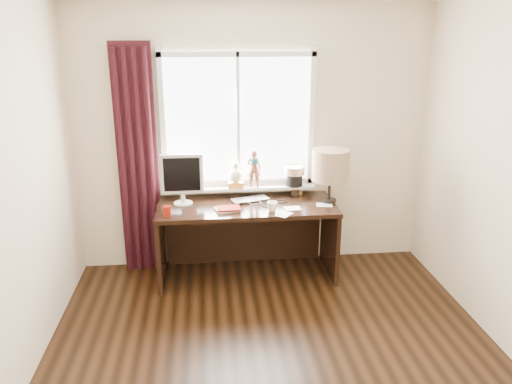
{
  "coord_description": "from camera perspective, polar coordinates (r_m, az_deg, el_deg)",
  "views": [
    {
      "loc": [
        -0.48,
        -2.84,
        2.35
      ],
      "look_at": [
        -0.05,
        1.25,
        1.0
      ],
      "focal_mm": 35.0,
      "sensor_mm": 36.0,
      "label": 1
    }
  ],
  "objects": [
    {
      "name": "window",
      "position": [
        4.91,
        -1.74,
        5.91
      ],
      "size": [
        1.52,
        0.23,
        1.4
      ],
      "color": "white",
      "rests_on": "ground"
    },
    {
      "name": "red_cup",
      "position": [
        4.53,
        -10.13,
        -2.17
      ],
      "size": [
        0.07,
        0.07,
        0.1
      ],
      "primitive_type": "cylinder",
      "color": "maroon",
      "rests_on": "desk"
    },
    {
      "name": "table_lamp",
      "position": [
        4.78,
        8.51,
        2.98
      ],
      "size": [
        0.35,
        0.35,
        0.52
      ],
      "color": "black",
      "rests_on": "desk"
    },
    {
      "name": "floor",
      "position": [
        3.72,
        2.96,
        -21.05
      ],
      "size": [
        3.5,
        4.0,
        0.0
      ],
      "primitive_type": "cube",
      "color": "black",
      "rests_on": "ground"
    },
    {
      "name": "mug",
      "position": [
        4.59,
        1.85,
        -1.63
      ],
      "size": [
        0.13,
        0.13,
        0.1
      ],
      "primitive_type": "imported",
      "rotation": [
        0.0,
        0.0,
        0.55
      ],
      "color": "white",
      "rests_on": "desk"
    },
    {
      "name": "desk",
      "position": [
        4.94,
        -1.15,
        -3.74
      ],
      "size": [
        1.7,
        0.7,
        0.75
      ],
      "color": "black",
      "rests_on": "floor"
    },
    {
      "name": "monitor",
      "position": [
        4.75,
        -8.46,
        1.8
      ],
      "size": [
        0.4,
        0.18,
        0.49
      ],
      "color": "beige",
      "rests_on": "desk"
    },
    {
      "name": "icon_frame",
      "position": [
        5.06,
        4.74,
        0.44
      ],
      "size": [
        0.1,
        0.04,
        0.13
      ],
      "color": "gold",
      "rests_on": "desk"
    },
    {
      "name": "wall_back",
      "position": [
        4.98,
        -0.32,
        5.99
      ],
      "size": [
        3.5,
        0.0,
        2.6
      ],
      "primitive_type": "cube",
      "rotation": [
        1.57,
        0.0,
        0.0
      ],
      "color": "beige",
      "rests_on": "ground"
    },
    {
      "name": "loose_papers",
      "position": [
        4.66,
        5.13,
        -1.96
      ],
      "size": [
        0.59,
        0.37,
        0.0
      ],
      "color": "white",
      "rests_on": "desk"
    },
    {
      "name": "desk_cables",
      "position": [
        4.83,
        1.68,
        -1.14
      ],
      "size": [
        0.31,
        0.4,
        0.01
      ],
      "color": "black",
      "rests_on": "desk"
    },
    {
      "name": "notebook_stack",
      "position": [
        4.61,
        -3.22,
        -1.95
      ],
      "size": [
        0.25,
        0.2,
        0.03
      ],
      "color": "beige",
      "rests_on": "desk"
    },
    {
      "name": "curtain",
      "position": [
        4.95,
        -13.38,
        3.22
      ],
      "size": [
        0.38,
        0.09,
        2.25
      ],
      "color": "black",
      "rests_on": "floor"
    },
    {
      "name": "brush_holder",
      "position": [
        5.06,
        4.48,
        0.39
      ],
      "size": [
        0.09,
        0.09,
        0.25
      ],
      "color": "black",
      "rests_on": "desk"
    },
    {
      "name": "laptop",
      "position": [
        4.86,
        -0.65,
        -0.89
      ],
      "size": [
        0.41,
        0.33,
        0.03
      ],
      "primitive_type": "imported",
      "rotation": [
        0.0,
        0.0,
        0.3
      ],
      "color": "silver",
      "rests_on": "desk"
    }
  ]
}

